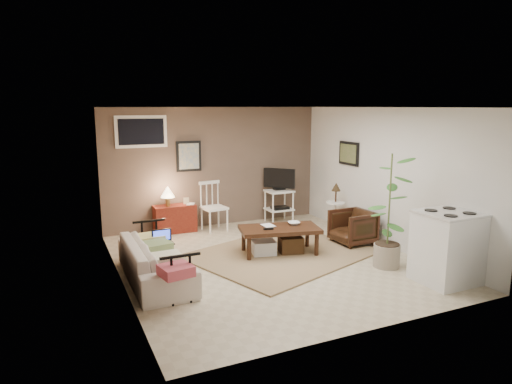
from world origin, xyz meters
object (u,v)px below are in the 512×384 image
spindle_chair (214,208)px  stove (447,247)px  sofa (155,254)px  potted_plant (389,207)px  side_table (336,201)px  armchair (353,226)px  tv_stand (279,194)px  red_console (174,216)px  coffee_table (279,238)px

spindle_chair → stove: 4.39m
sofa → spindle_chair: (1.62, 2.14, 0.08)m
potted_plant → stove: (0.34, -0.82, -0.44)m
side_table → armchair: side_table is taller
side_table → potted_plant: (-0.44, -2.03, 0.34)m
tv_stand → armchair: 2.01m
red_console → potted_plant: size_ratio=0.52×
potted_plant → red_console: bearing=127.0°
spindle_chair → tv_stand: 1.49m
tv_stand → side_table: 1.28m
red_console → spindle_chair: spindle_chair is taller
coffee_table → side_table: size_ratio=1.46×
red_console → spindle_chair: 0.78m
stove → coffee_table: bearing=127.8°
spindle_chair → side_table: spindle_chair is taller
side_table → tv_stand: bearing=122.0°
coffee_table → stove: stove is taller
sofa → tv_stand: tv_stand is taller
spindle_chair → tv_stand: (1.48, 0.06, 0.15)m
tv_stand → potted_plant: bearing=-85.7°
coffee_table → armchair: bearing=-1.0°
sofa → armchair: sofa is taller
sofa → tv_stand: bearing=-54.6°
tv_stand → stove: bearing=-81.7°
sofa → red_console: (0.87, 2.34, -0.06)m
spindle_chair → coffee_table: bearing=-75.4°
red_console → potted_plant: potted_plant is taller
red_console → side_table: size_ratio=0.96×
red_console → side_table: 3.16m
red_console → spindle_chair: size_ratio=0.95×
sofa → stove: (3.67, -1.74, 0.13)m
coffee_table → red_console: bearing=120.8°
spindle_chair → potted_plant: size_ratio=0.55×
potted_plant → spindle_chair: bearing=119.3°
coffee_table → tv_stand: (0.99, 1.92, 0.33)m
tv_stand → red_console: bearing=176.4°
armchair → stove: size_ratio=0.66×
sofa → stove: bearing=-115.3°
armchair → potted_plant: 1.34m
armchair → potted_plant: size_ratio=0.38×
side_table → red_console: bearing=157.2°
side_table → armchair: bearing=-104.0°
coffee_table → potted_plant: potted_plant is taller
coffee_table → tv_stand: size_ratio=1.23×
coffee_table → spindle_chair: (-0.48, 1.86, 0.18)m
stove → spindle_chair: bearing=117.9°
sofa → stove: size_ratio=1.90×
stove → red_console: bearing=124.4°
spindle_chair → side_table: bearing=-25.4°
armchair → spindle_chair: bearing=-135.9°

